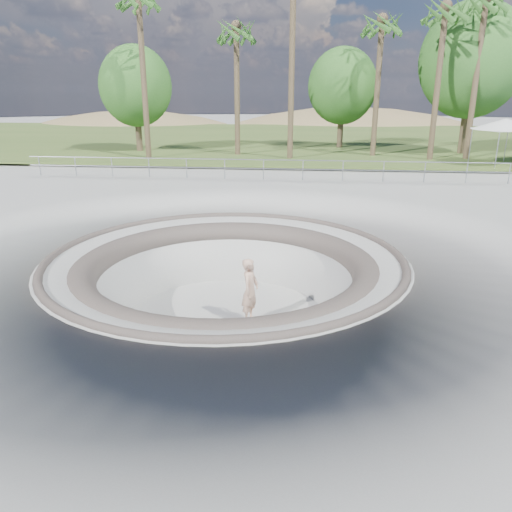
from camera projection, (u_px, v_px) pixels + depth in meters
name	position (u px, v px, depth m)	size (l,w,h in m)	color
ground	(226.00, 257.00, 14.29)	(180.00, 180.00, 0.00)	#A5A5A0
skate_bowl	(227.00, 315.00, 14.87)	(14.00, 14.00, 4.10)	#A5A5A0
grass_strip	(285.00, 138.00, 46.28)	(180.00, 36.00, 0.12)	#3C5321
distant_hills	(319.00, 176.00, 70.06)	(103.20, 45.00, 28.60)	olive
safety_railing	(263.00, 169.00, 25.38)	(25.00, 0.06, 1.03)	gray
skateboard	(250.00, 321.00, 14.47)	(0.85, 0.27, 0.09)	olive
skater	(250.00, 290.00, 14.17)	(0.69, 0.45, 1.90)	tan
canopy_white	(505.00, 124.00, 29.08)	(5.01, 5.01, 2.66)	gray
palm_a	(139.00, 4.00, 29.97)	(2.60, 2.60, 10.65)	brown
palm_b	(236.00, 34.00, 32.06)	(2.60, 2.60, 9.03)	brown
palm_d	(382.00, 28.00, 31.41)	(2.60, 2.60, 9.37)	brown
palm_e	(445.00, 16.00, 29.35)	(2.60, 2.60, 9.82)	brown
palm_f	(485.00, 8.00, 29.63)	(2.60, 2.60, 10.35)	brown
bushy_tree_left	(135.00, 86.00, 35.11)	(5.12, 4.65, 7.39)	brown
bushy_tree_mid	(343.00, 86.00, 37.31)	(5.14, 4.68, 7.42)	brown
bushy_tree_right	(472.00, 60.00, 33.21)	(6.93, 6.30, 10.00)	brown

